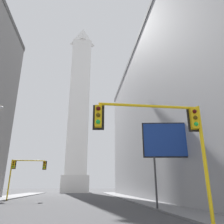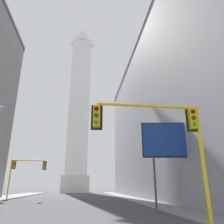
% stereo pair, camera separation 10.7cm
% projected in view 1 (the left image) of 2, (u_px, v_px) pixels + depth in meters
% --- Properties ---
extents(sidewalk_right, '(5.00, 86.75, 0.15)m').
position_uv_depth(sidewalk_right, '(152.00, 202.00, 27.69)').
color(sidewalk_right, slate).
rests_on(sidewalk_right, ground_plane).
extents(building_right, '(28.28, 59.77, 29.56)m').
position_uv_depth(building_right, '(209.00, 116.00, 41.79)').
color(building_right, '#9E9EA0').
rests_on(building_right, ground_plane).
extents(obelisk, '(8.78, 8.78, 63.54)m').
position_uv_depth(obelisk, '(79.00, 104.00, 79.56)').
color(obelisk, silver).
rests_on(obelisk, ground_plane).
extents(traffic_light_near_right, '(5.81, 0.53, 6.05)m').
position_uv_depth(traffic_light_near_right, '(166.00, 131.00, 11.08)').
color(traffic_light_near_right, yellow).
rests_on(traffic_light_near_right, ground_plane).
extents(traffic_light_mid_left, '(5.27, 0.50, 5.77)m').
position_uv_depth(traffic_light_mid_left, '(23.00, 169.00, 32.65)').
color(traffic_light_mid_left, yellow).
rests_on(traffic_light_mid_left, ground_plane).
extents(billboard_sign, '(6.10, 1.17, 7.81)m').
position_uv_depth(billboard_sign, '(175.00, 141.00, 20.58)').
color(billboard_sign, '#3F3F42').
rests_on(billboard_sign, ground_plane).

